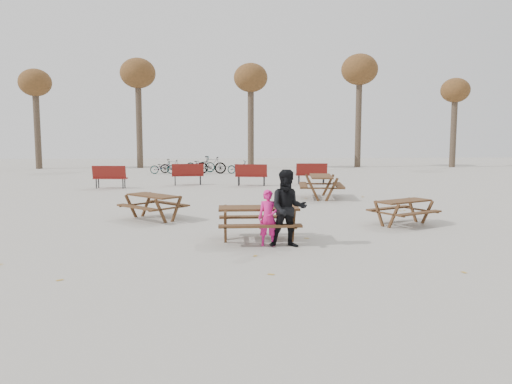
{
  "coord_description": "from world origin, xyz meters",
  "views": [
    {
      "loc": [
        -0.71,
        -11.1,
        2.4
      ],
      "look_at": [
        0.0,
        1.0,
        1.0
      ],
      "focal_mm": 35.0,
      "sensor_mm": 36.0,
      "label": 1
    }
  ],
  "objects": [
    {
      "name": "bicycle_row",
      "position": [
        -2.42,
        20.17,
        0.47
      ],
      "size": [
        6.3,
        2.02,
        1.09
      ],
      "color": "black",
      "rests_on": "ground"
    },
    {
      "name": "child",
      "position": [
        0.18,
        -0.52,
        0.61
      ],
      "size": [
        0.46,
        0.32,
        1.22
      ],
      "primitive_type": "imported",
      "rotation": [
        0.0,
        0.0,
        -0.07
      ],
      "color": "#DF1B7D",
      "rests_on": "ground"
    },
    {
      "name": "picnic_table_far",
      "position": [
        2.84,
        7.47,
        0.43
      ],
      "size": [
        1.86,
        2.2,
        0.87
      ],
      "primitive_type": null,
      "rotation": [
        0.0,
        0.0,
        1.45
      ],
      "color": "#392414",
      "rests_on": "ground"
    },
    {
      "name": "adult",
      "position": [
        0.59,
        -0.67,
        0.83
      ],
      "size": [
        0.83,
        0.65,
        1.66
      ],
      "primitive_type": "imported",
      "rotation": [
        0.0,
        0.0,
        -0.03
      ],
      "color": "black",
      "rests_on": "ground"
    },
    {
      "name": "picnic_table_east",
      "position": [
        3.99,
        1.79,
        0.33
      ],
      "size": [
        1.94,
        1.82,
        0.66
      ],
      "primitive_type": null,
      "rotation": [
        0.0,
        0.0,
        0.49
      ],
      "color": "#392414",
      "rests_on": "ground"
    },
    {
      "name": "tree_row",
      "position": [
        0.9,
        25.15,
        6.19
      ],
      "size": [
        32.17,
        3.52,
        8.26
      ],
      "color": "#382B21",
      "rests_on": "ground"
    },
    {
      "name": "park_bench_row",
      "position": [
        -1.17,
        12.39,
        0.52
      ],
      "size": [
        10.91,
        1.92,
        1.03
      ],
      "color": "maroon",
      "rests_on": "ground"
    },
    {
      "name": "bread_roll",
      "position": [
        0.23,
        -0.05,
        0.83
      ],
      "size": [
        0.14,
        0.06,
        0.05
      ],
      "primitive_type": "ellipsoid",
      "color": "tan",
      "rests_on": "food_tray"
    },
    {
      "name": "picnic_table_north",
      "position": [
        -2.8,
        3.02,
        0.35
      ],
      "size": [
        2.1,
        2.09,
        0.71
      ],
      "primitive_type": null,
      "rotation": [
        0.0,
        0.0,
        -0.78
      ],
      "color": "#392414",
      "rests_on": "ground"
    },
    {
      "name": "main_picnic_table",
      "position": [
        0.0,
        0.0,
        0.59
      ],
      "size": [
        1.8,
        1.45,
        0.78
      ],
      "color": "#392414",
      "rests_on": "ground"
    },
    {
      "name": "ground",
      "position": [
        0.0,
        0.0,
        0.0
      ],
      "size": [
        80.0,
        80.0,
        0.0
      ],
      "primitive_type": "plane",
      "color": "gray",
      "rests_on": "ground"
    },
    {
      "name": "fallen_leaves",
      "position": [
        0.5,
        2.5,
        0.0
      ],
      "size": [
        11.0,
        11.0,
        0.01
      ],
      "primitive_type": null,
      "color": "#AB8029",
      "rests_on": "ground"
    },
    {
      "name": "food_tray",
      "position": [
        0.23,
        -0.05,
        0.79
      ],
      "size": [
        0.18,
        0.11,
        0.03
      ],
      "primitive_type": "cube",
      "color": "white",
      "rests_on": "main_picnic_table"
    },
    {
      "name": "soda_bottle",
      "position": [
        0.17,
        -0.13,
        0.85
      ],
      "size": [
        0.07,
        0.07,
        0.17
      ],
      "color": "silver",
      "rests_on": "main_picnic_table"
    }
  ]
}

